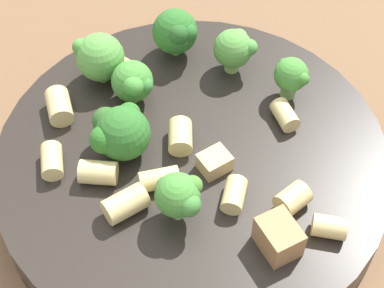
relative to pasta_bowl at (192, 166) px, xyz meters
name	(u,v)px	position (x,y,z in m)	size (l,w,h in m)	color
ground_plane	(192,184)	(0.00, 0.00, -0.02)	(2.00, 2.00, 0.00)	brown
pasta_bowl	(192,166)	(0.00, 0.00, 0.00)	(0.28, 0.28, 0.04)	#28231E
broccoli_floret_0	(133,82)	(-0.04, -0.05, 0.04)	(0.03, 0.03, 0.04)	#93B766
broccoli_floret_1	(234,48)	(-0.09, 0.02, 0.04)	(0.03, 0.03, 0.04)	#93B766
broccoli_floret_2	(182,196)	(0.05, 0.00, 0.04)	(0.03, 0.03, 0.04)	#9EC175
broccoli_floret_3	(176,32)	(-0.10, -0.03, 0.04)	(0.04, 0.04, 0.04)	#93B766
broccoli_floret_4	(120,132)	(0.01, -0.05, 0.04)	(0.04, 0.04, 0.04)	#9EC175
broccoli_floret_5	(99,57)	(-0.06, -0.08, 0.04)	(0.04, 0.04, 0.04)	#84AD60
broccoli_floret_6	(292,75)	(-0.07, 0.06, 0.04)	(0.03, 0.03, 0.04)	#84AD60
rigatoni_0	(180,136)	(-0.01, -0.01, 0.03)	(0.02, 0.02, 0.02)	#E0C67F
rigatoni_1	(159,179)	(0.03, -0.02, 0.02)	(0.01, 0.01, 0.03)	#E0C67F
rigatoni_2	(133,72)	(-0.06, -0.06, 0.02)	(0.01, 0.01, 0.03)	#E0C67F
rigatoni_3	(125,204)	(0.06, -0.03, 0.03)	(0.02, 0.02, 0.03)	#E0C67F
rigatoni_4	(98,173)	(0.03, -0.06, 0.03)	(0.02, 0.02, 0.03)	#E0C67F
rigatoni_5	(285,115)	(-0.04, 0.06, 0.02)	(0.01, 0.01, 0.02)	#E0C67F
rigatoni_6	(52,161)	(0.03, -0.09, 0.02)	(0.02, 0.02, 0.03)	#E0C67F
rigatoni_7	(234,195)	(0.04, 0.03, 0.02)	(0.01, 0.01, 0.02)	#E0C67F
rigatoni_8	(329,227)	(0.05, 0.10, 0.02)	(0.01, 0.01, 0.02)	#E0C67F
rigatoni_9	(293,199)	(0.03, 0.07, 0.03)	(0.02, 0.02, 0.02)	#E0C67F
rigatoni_10	(59,106)	(-0.02, -0.10, 0.03)	(0.02, 0.02, 0.03)	#E0C67F
chicken_chunk_0	(279,237)	(0.06, 0.07, 0.03)	(0.03, 0.02, 0.02)	#A87A4C
chicken_chunk_1	(214,162)	(0.01, 0.02, 0.02)	(0.02, 0.02, 0.01)	tan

